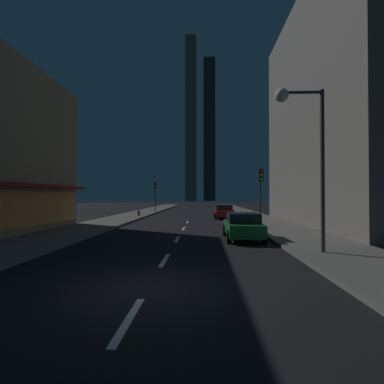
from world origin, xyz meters
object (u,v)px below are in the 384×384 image
Objects in this scene: traffic_light_near_right at (261,185)px; traffic_light_far_left at (155,190)px; fire_hydrant_far_left at (139,213)px; street_lamp_right at (302,129)px; car_parked_far at (224,212)px; car_parked_near at (243,226)px.

traffic_light_far_left is (-11.00, 20.99, 0.00)m from traffic_light_near_right.
traffic_light_near_right is (11.40, -12.00, 2.74)m from fire_hydrant_far_left.
traffic_light_far_left is at bearing 117.66° from traffic_light_near_right.
traffic_light_far_left is 0.64× the size of street_lamp_right.
traffic_light_near_right is 23.70m from traffic_light_far_left.
traffic_light_far_left is at bearing 87.45° from fire_hydrant_far_left.
street_lamp_right is at bearing -84.62° from car_parked_far.
street_lamp_right is (1.78, -4.28, 4.33)m from car_parked_near.
fire_hydrant_far_left is (-9.50, 2.07, -0.29)m from car_parked_far.
traffic_light_near_right is 1.00× the size of traffic_light_far_left.
car_parked_near is 27.36m from traffic_light_far_left.
car_parked_far is 10.41m from traffic_light_near_right.
fire_hydrant_far_left is at bearing 167.70° from car_parked_far.
car_parked_far is 19.48m from street_lamp_right.
car_parked_near is at bearing 112.56° from street_lamp_right.
car_parked_far is 9.73m from fire_hydrant_far_left.
car_parked_near is 1.01× the size of traffic_light_near_right.
fire_hydrant_far_left is (-9.50, 16.70, -0.29)m from car_parked_near.
fire_hydrant_far_left is 0.16× the size of traffic_light_far_left.
street_lamp_right reaches higher than traffic_light_near_right.
car_parked_near is 1.00× the size of car_parked_far.
car_parked_far is at bearing -12.30° from fire_hydrant_far_left.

